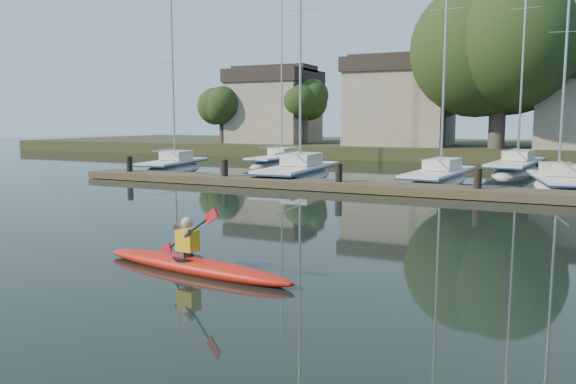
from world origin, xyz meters
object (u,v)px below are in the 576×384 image
at_px(kayak, 193,262).
at_px(dock, 404,189).
at_px(sailboat_1, 298,182).
at_px(sailboat_5, 280,166).
at_px(sailboat_2, 439,186).
at_px(sailboat_3, 558,193).
at_px(sailboat_0, 174,173).
at_px(sailboat_6, 516,174).

height_order(kayak, dock, kayak).
xyz_separation_m(sailboat_1, sailboat_5, (-5.23, 8.66, 0.03)).
bearing_deg(sailboat_1, kayak, -75.87).
relative_size(sailboat_2, sailboat_5, 1.04).
xyz_separation_m(kayak, sailboat_2, (1.76, 19.33, -0.38)).
height_order(kayak, sailboat_1, sailboat_1).
relative_size(sailboat_1, sailboat_3, 1.25).
bearing_deg(dock, sailboat_5, 133.69).
bearing_deg(sailboat_0, kayak, -61.42).
height_order(sailboat_0, sailboat_3, sailboat_3).
bearing_deg(sailboat_0, sailboat_5, 52.28).
bearing_deg(sailboat_1, sailboat_2, 6.95).
height_order(sailboat_0, sailboat_1, sailboat_1).
bearing_deg(sailboat_1, sailboat_0, 168.43).
bearing_deg(sailboat_5, sailboat_6, 6.29).
xyz_separation_m(sailboat_2, sailboat_3, (5.48, -0.37, 0.00)).
distance_m(kayak, sailboat_5, 28.81).
bearing_deg(dock, sailboat_1, 150.37).
xyz_separation_m(sailboat_2, sailboat_6, (3.24, 8.34, -0.01)).
relative_size(sailboat_0, sailboat_6, 0.70).
relative_size(sailboat_0, sailboat_3, 0.95).
bearing_deg(sailboat_3, sailboat_6, 94.90).
distance_m(sailboat_0, sailboat_5, 8.28).
height_order(dock, sailboat_1, sailboat_1).
height_order(sailboat_0, sailboat_5, sailboat_5).
distance_m(dock, sailboat_3, 7.68).
bearing_deg(dock, kayak, -94.63).
height_order(sailboat_1, sailboat_3, sailboat_1).
xyz_separation_m(sailboat_3, sailboat_5, (-17.97, 7.78, 0.01)).
relative_size(sailboat_0, sailboat_1, 0.76).
height_order(sailboat_0, sailboat_2, sailboat_2).
xyz_separation_m(sailboat_0, sailboat_6, (19.77, 8.17, -0.00)).
distance_m(sailboat_1, sailboat_2, 7.37).
bearing_deg(sailboat_6, sailboat_5, -169.26).
bearing_deg(sailboat_6, kayak, -92.91).
distance_m(sailboat_1, sailboat_6, 14.23).
relative_size(dock, sailboat_0, 2.90).
relative_size(kayak, sailboat_5, 0.36).
distance_m(dock, sailboat_0, 16.76).
height_order(sailboat_1, sailboat_5, sailboat_1).
relative_size(sailboat_5, sailboat_6, 0.84).
bearing_deg(sailboat_0, sailboat_1, -17.31).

